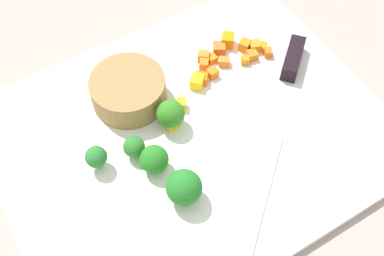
{
  "coord_description": "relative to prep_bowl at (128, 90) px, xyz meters",
  "views": [
    {
      "loc": [
        0.17,
        0.28,
        0.52
      ],
      "look_at": [
        0.0,
        0.0,
        0.02
      ],
      "focal_mm": 45.06,
      "sensor_mm": 36.0,
      "label": 1
    }
  ],
  "objects": [
    {
      "name": "carrot_dice_1",
      "position": [
        -0.15,
        -0.01,
        -0.01
      ],
      "size": [
        0.02,
        0.02,
        0.01
      ],
      "primitive_type": "cube",
      "rotation": [
        0.0,
        0.0,
        2.61
      ],
      "color": "orange",
      "rests_on": "cutting_board"
    },
    {
      "name": "carrot_dice_6",
      "position": [
        -0.19,
        0.01,
        -0.01
      ],
      "size": [
        0.02,
        0.02,
        0.01
      ],
      "primitive_type": "cube",
      "rotation": [
        0.0,
        0.0,
        2.84
      ],
      "color": "orange",
      "rests_on": "cutting_board"
    },
    {
      "name": "carrot_dice_8",
      "position": [
        -0.12,
        -0.01,
        -0.01
      ],
      "size": [
        0.02,
        0.02,
        0.01
      ],
      "primitive_type": "cube",
      "rotation": [
        0.0,
        0.0,
        2.44
      ],
      "color": "orange",
      "rests_on": "cutting_board"
    },
    {
      "name": "carrot_dice_10",
      "position": [
        -0.17,
        0.03,
        -0.01
      ],
      "size": [
        0.01,
        0.01,
        0.01
      ],
      "primitive_type": "cube",
      "rotation": [
        0.0,
        0.0,
        2.62
      ],
      "color": "orange",
      "rests_on": "cutting_board"
    },
    {
      "name": "pepper_dice_1",
      "position": [
        -0.03,
        0.06,
        -0.01
      ],
      "size": [
        0.02,
        0.02,
        0.01
      ],
      "primitive_type": "cube",
      "rotation": [
        0.0,
        0.0,
        3.11
      ],
      "color": "yellow",
      "rests_on": "cutting_board"
    },
    {
      "name": "broccoli_floret_0",
      "position": [
        0.08,
        0.07,
        0.0
      ],
      "size": [
        0.03,
        0.03,
        0.03
      ],
      "color": "#87B666",
      "rests_on": "cutting_board"
    },
    {
      "name": "broccoli_floret_3",
      "position": [
        -0.03,
        0.06,
        0.0
      ],
      "size": [
        0.04,
        0.04,
        0.04
      ],
      "color": "#8FB368",
      "rests_on": "cutting_board"
    },
    {
      "name": "carrot_dice_13",
      "position": [
        -0.2,
        0.03,
        -0.01
      ],
      "size": [
        0.01,
        0.02,
        0.01
      ],
      "primitive_type": "cube",
      "rotation": [
        0.0,
        0.0,
        1.12
      ],
      "color": "orange",
      "rests_on": "cutting_board"
    },
    {
      "name": "pepper_dice_0",
      "position": [
        -0.05,
        0.05,
        -0.01
      ],
      "size": [
        0.02,
        0.02,
        0.01
      ],
      "primitive_type": "cube",
      "rotation": [
        0.0,
        0.0,
        1.03
      ],
      "color": "yellow",
      "rests_on": "cutting_board"
    },
    {
      "name": "carrot_dice_9",
      "position": [
        -0.18,
        0.02,
        -0.01
      ],
      "size": [
        0.02,
        0.02,
        0.01
      ],
      "primitive_type": "cube",
      "rotation": [
        0.0,
        0.0,
        1.37
      ],
      "color": "orange",
      "rests_on": "cutting_board"
    },
    {
      "name": "broccoli_floret_4",
      "position": [
        0.03,
        0.08,
        -0.0
      ],
      "size": [
        0.03,
        0.03,
        0.03
      ],
      "color": "#8EBF61",
      "rests_on": "cutting_board"
    },
    {
      "name": "prep_bowl",
      "position": [
        0.0,
        0.0,
        0.0
      ],
      "size": [
        0.1,
        0.1,
        0.04
      ],
      "primitive_type": "cylinder",
      "color": "olive",
      "rests_on": "cutting_board"
    },
    {
      "name": "carrot_dice_11",
      "position": [
        -0.13,
        -0.0,
        -0.01
      ],
      "size": [
        0.01,
        0.01,
        0.01
      ],
      "primitive_type": "cube",
      "rotation": [
        0.0,
        0.0,
        1.56
      ],
      "color": "orange",
      "rests_on": "cutting_board"
    },
    {
      "name": "carrot_dice_7",
      "position": [
        -0.2,
        0.02,
        -0.01
      ],
      "size": [
        0.02,
        0.02,
        0.01
      ],
      "primitive_type": "cube",
      "rotation": [
        0.0,
        0.0,
        2.2
      ],
      "color": "orange",
      "rests_on": "cutting_board"
    },
    {
      "name": "chef_knife",
      "position": [
        -0.17,
        0.11,
        -0.01
      ],
      "size": [
        0.27,
        0.24,
        0.02
      ],
      "rotation": [
        0.0,
        0.0,
        0.71
      ],
      "color": "silver",
      "rests_on": "cutting_board"
    },
    {
      "name": "carrot_dice_4",
      "position": [
        -0.11,
        0.0,
        -0.01
      ],
      "size": [
        0.02,
        0.02,
        0.01
      ],
      "primitive_type": "cube",
      "rotation": [
        0.0,
        0.0,
        2.47
      ],
      "color": "orange",
      "rests_on": "cutting_board"
    },
    {
      "name": "carrot_dice_3",
      "position": [
        -0.14,
        0.01,
        -0.01
      ],
      "size": [
        0.02,
        0.02,
        0.01
      ],
      "primitive_type": "cube",
      "rotation": [
        0.0,
        0.0,
        0.97
      ],
      "color": "orange",
      "rests_on": "cutting_board"
    },
    {
      "name": "cutting_board",
      "position": [
        -0.04,
        0.09,
        -0.03
      ],
      "size": [
        0.48,
        0.38,
        0.01
      ],
      "primitive_type": "cube",
      "color": "white",
      "rests_on": "ground_plane"
    },
    {
      "name": "broccoli_floret_1",
      "position": [
        0.02,
        0.11,
        0.0
      ],
      "size": [
        0.03,
        0.03,
        0.04
      ],
      "color": "#84B165",
      "rests_on": "cutting_board"
    },
    {
      "name": "ground_plane",
      "position": [
        -0.04,
        0.09,
        -0.03
      ],
      "size": [
        4.0,
        4.0,
        0.0
      ],
      "primitive_type": "plane",
      "color": "#A09188"
    },
    {
      "name": "carrot_dice_5",
      "position": [
        -0.1,
        0.02,
        -0.01
      ],
      "size": [
        0.02,
        0.02,
        0.01
      ],
      "primitive_type": "cube",
      "rotation": [
        0.0,
        0.0,
        0.9
      ],
      "color": "orange",
      "rests_on": "cutting_board"
    },
    {
      "name": "carrot_dice_2",
      "position": [
        -0.16,
        -0.02,
        -0.01
      ],
      "size": [
        0.03,
        0.03,
        0.02
      ],
      "primitive_type": "cube",
      "rotation": [
        0.0,
        0.0,
        2.47
      ],
      "color": "orange",
      "rests_on": "cutting_board"
    },
    {
      "name": "pepper_dice_2",
      "position": [
        -0.09,
        0.03,
        -0.01
      ],
      "size": [
        0.02,
        0.02,
        0.02
      ],
      "primitive_type": "cube",
      "rotation": [
        0.0,
        0.0,
        0.74
      ],
      "color": "yellow",
      "rests_on": "cutting_board"
    },
    {
      "name": "carrot_dice_12",
      "position": [
        -0.11,
        0.02,
        -0.01
      ],
      "size": [
        0.01,
        0.01,
        0.01
      ],
      "primitive_type": "cube",
      "rotation": [
        0.0,
        0.0,
        0.08
      ],
      "color": "orange",
      "rests_on": "cutting_board"
    },
    {
      "name": "broccoli_floret_2",
      "position": [
        0.01,
        0.16,
        0.0
      ],
      "size": [
        0.04,
        0.04,
        0.05
      ],
      "color": "#8BB955",
      "rests_on": "cutting_board"
    },
    {
      "name": "carrot_dice_0",
      "position": [
        -0.18,
        0.0,
        -0.01
      ],
      "size": [
        0.02,
        0.02,
        0.01
      ],
      "primitive_type": "cube",
      "rotation": [
        0.0,
        0.0,
        0.55
      ],
      "color": "orange",
      "rests_on": "cutting_board"
    }
  ]
}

